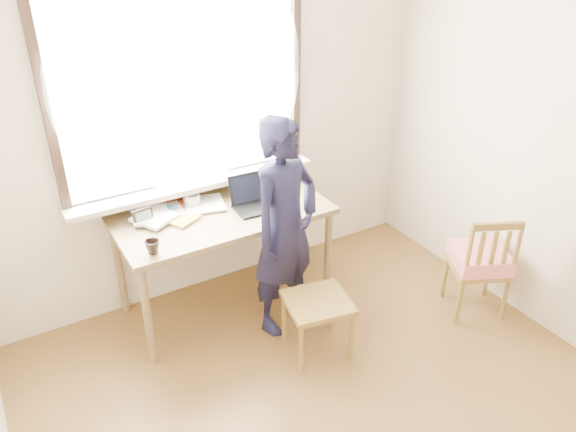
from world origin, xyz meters
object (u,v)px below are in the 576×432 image
mug_dark (153,247)px  person (285,228)px  laptop (255,199)px  side_chair (480,260)px  desk (223,222)px  work_chair (318,308)px  mug_white (192,200)px

mug_dark → person: person is taller
laptop → side_chair: laptop is taller
desk → work_chair: (0.31, -0.78, -0.37)m
desk → laptop: (0.25, -0.03, 0.14)m
laptop → work_chair: 0.90m
work_chair → person: size_ratio=0.30×
mug_dark → work_chair: mug_dark is taller
work_chair → mug_white: bearing=115.0°
desk → person: size_ratio=0.96×
side_chair → mug_dark: bearing=161.1°
laptop → mug_dark: bearing=-164.3°
laptop → mug_dark: 0.87m
side_chair → person: bearing=154.4°
desk → mug_white: bearing=126.0°
desk → laptop: 0.28m
desk → side_chair: (1.57, -1.01, -0.28)m
mug_dark → side_chair: mug_dark is taller
laptop → person: 0.37m
laptop → mug_white: 0.45m
mug_white → work_chair: size_ratio=0.24×
work_chair → side_chair: (1.26, -0.23, 0.09)m
desk → person: person is taller
laptop → side_chair: size_ratio=0.40×
side_chair → mug_white: bearing=144.9°
desk → mug_dark: mug_dark is taller
mug_dark → work_chair: bearing=-29.4°
desk → mug_dark: bearing=-155.7°
desk → mug_dark: (-0.59, -0.27, 0.13)m
desk → side_chair: side_chair is taller
mug_white → mug_dark: mug_white is taller
mug_white → side_chair: size_ratio=0.14×
side_chair → person: (-1.28, 0.61, 0.34)m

